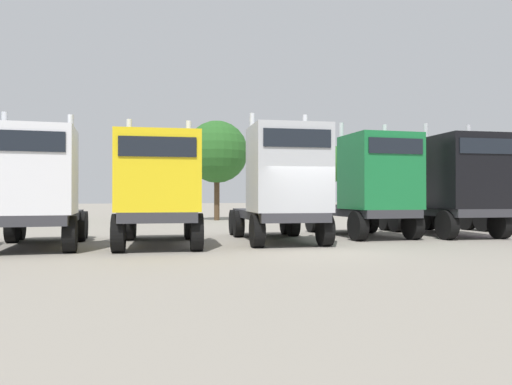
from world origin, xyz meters
TOP-DOWN VIEW (x-y plane):
  - ground at (0.00, 0.00)m, footprint 200.00×200.00m
  - semi_truck_white at (-7.89, 2.71)m, footprint 2.74×6.09m
  - semi_truck_yellow at (-4.27, 2.28)m, footprint 3.28×6.53m
  - semi_truck_silver at (-0.14, 2.26)m, footprint 3.26×6.54m
  - semi_truck_green at (3.89, 3.29)m, footprint 2.83×5.82m
  - semi_truck_black at (7.29, 2.76)m, footprint 3.23×6.51m
  - oak_far_left at (-10.97, 20.05)m, footprint 3.97×3.97m
  - oak_far_centre at (1.30, 18.56)m, footprint 4.14×4.14m
  - oak_far_right at (12.04, 23.91)m, footprint 3.27×3.27m

SIDE VIEW (x-z plane):
  - ground at x=0.00m, z-range 0.00..0.00m
  - semi_truck_yellow at x=-4.27m, z-range -0.21..3.86m
  - semi_truck_white at x=-7.89m, z-range -0.24..3.94m
  - semi_truck_silver at x=-0.14m, z-range -0.25..4.22m
  - semi_truck_black at x=7.29m, z-range -0.25..4.26m
  - semi_truck_green at x=3.89m, z-range -0.22..4.25m
  - oak_far_right at x=12.04m, z-range 1.30..7.23m
  - oak_far_left at x=-10.97m, z-range 1.14..7.41m
  - oak_far_centre at x=1.30m, z-range 1.23..7.85m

